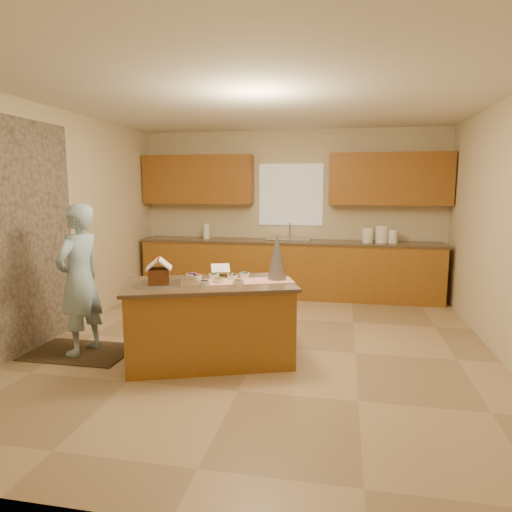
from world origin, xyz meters
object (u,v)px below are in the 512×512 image
Objects in this scene: tinsel_tree at (277,256)px; gingerbread_house at (159,273)px; island_base at (210,324)px; boy at (80,279)px.

gingerbread_house is (-1.09, -0.48, -0.13)m from tinsel_tree.
tinsel_tree is (0.64, 0.28, 0.68)m from island_base.
island_base is 1.01× the size of boy.
boy reaches higher than island_base.
boy is at bearing 170.70° from gingerbread_house.
gingerbread_house is at bearing -174.81° from island_base.
tinsel_tree is at bearing 23.84° from gingerbread_house.
boy is 0.99m from gingerbread_house.
tinsel_tree is 0.31× the size of boy.
boy is (-2.06, -0.32, -0.26)m from tinsel_tree.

